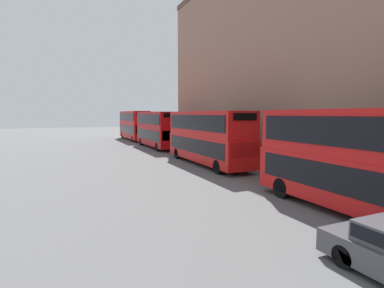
{
  "coord_description": "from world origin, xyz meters",
  "views": [
    {
      "loc": [
        -9.56,
        -1.06,
        4.16
      ],
      "look_at": [
        0.48,
        21.48,
        1.7
      ],
      "focal_mm": 28.0,
      "sensor_mm": 36.0,
      "label": 1
    }
  ],
  "objects_px": {
    "bus_second_in_queue": "(207,135)",
    "bus_third_in_queue": "(157,128)",
    "bus_trailing": "(134,124)",
    "pedestrian": "(173,139)",
    "bus_leading": "(377,160)"
  },
  "relations": [
    {
      "from": "bus_third_in_queue",
      "to": "bus_trailing",
      "type": "xyz_separation_m",
      "value": [
        -0.0,
        12.48,
        0.1
      ]
    },
    {
      "from": "bus_leading",
      "to": "bus_trailing",
      "type": "height_order",
      "value": "bus_trailing"
    },
    {
      "from": "bus_third_in_queue",
      "to": "bus_trailing",
      "type": "relative_size",
      "value": 0.94
    },
    {
      "from": "bus_second_in_queue",
      "to": "pedestrian",
      "type": "distance_m",
      "value": 15.75
    },
    {
      "from": "pedestrian",
      "to": "bus_leading",
      "type": "bearing_deg",
      "value": -95.24
    },
    {
      "from": "bus_leading",
      "to": "bus_third_in_queue",
      "type": "height_order",
      "value": "bus_third_in_queue"
    },
    {
      "from": "pedestrian",
      "to": "bus_third_in_queue",
      "type": "bearing_deg",
      "value": -147.71
    },
    {
      "from": "bus_third_in_queue",
      "to": "pedestrian",
      "type": "xyz_separation_m",
      "value": [
        2.74,
        1.73,
        -1.62
      ]
    },
    {
      "from": "bus_second_in_queue",
      "to": "bus_third_in_queue",
      "type": "relative_size",
      "value": 1.06
    },
    {
      "from": "bus_trailing",
      "to": "pedestrian",
      "type": "relative_size",
      "value": 6.29
    },
    {
      "from": "bus_second_in_queue",
      "to": "bus_third_in_queue",
      "type": "distance_m",
      "value": 13.69
    },
    {
      "from": "bus_leading",
      "to": "pedestrian",
      "type": "bearing_deg",
      "value": 84.76
    },
    {
      "from": "bus_trailing",
      "to": "bus_second_in_queue",
      "type": "bearing_deg",
      "value": -90.0
    },
    {
      "from": "bus_leading",
      "to": "bus_third_in_queue",
      "type": "relative_size",
      "value": 1.07
    },
    {
      "from": "bus_trailing",
      "to": "pedestrian",
      "type": "distance_m",
      "value": 11.22
    }
  ]
}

